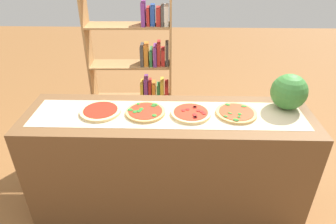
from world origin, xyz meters
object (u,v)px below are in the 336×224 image
(pizza_plain_0, at_px, (101,111))
(bookshelf, at_px, (142,66))
(pizza_pepperoni_2, at_px, (191,113))
(watermelon, at_px, (289,92))
(pizza_spinach_3, at_px, (236,113))
(pizza_spinach_1, at_px, (145,112))

(pizza_plain_0, xyz_separation_m, bookshelf, (0.19, 1.14, -0.10))
(pizza_pepperoni_2, xyz_separation_m, watermelon, (0.73, 0.13, 0.12))
(bookshelf, bearing_deg, pizza_plain_0, -99.40)
(pizza_spinach_3, distance_m, bookshelf, 1.40)
(pizza_spinach_1, xyz_separation_m, pizza_spinach_3, (0.67, 0.00, -0.00))
(pizza_plain_0, height_order, pizza_spinach_3, pizza_spinach_3)
(pizza_pepperoni_2, bearing_deg, pizza_spinach_3, 2.71)
(pizza_spinach_3, xyz_separation_m, watermelon, (0.40, 0.12, 0.12))
(pizza_plain_0, distance_m, bookshelf, 1.16)
(pizza_pepperoni_2, bearing_deg, pizza_spinach_1, 178.02)
(bookshelf, bearing_deg, watermelon, -40.30)
(pizza_pepperoni_2, distance_m, pizza_spinach_3, 0.33)
(pizza_spinach_1, distance_m, pizza_pepperoni_2, 0.34)
(pizza_plain_0, distance_m, watermelon, 1.41)
(watermelon, bearing_deg, bookshelf, 139.70)
(pizza_spinach_3, xyz_separation_m, bookshelf, (-0.81, 1.14, -0.10))
(pizza_spinach_1, relative_size, pizza_pepperoni_2, 1.00)
(pizza_plain_0, bearing_deg, pizza_spinach_3, -0.07)
(bookshelf, bearing_deg, pizza_pepperoni_2, -67.47)
(pizza_pepperoni_2, relative_size, watermelon, 1.09)
(pizza_spinach_1, bearing_deg, pizza_pepperoni_2, -1.98)
(pizza_spinach_3, relative_size, bookshelf, 0.18)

